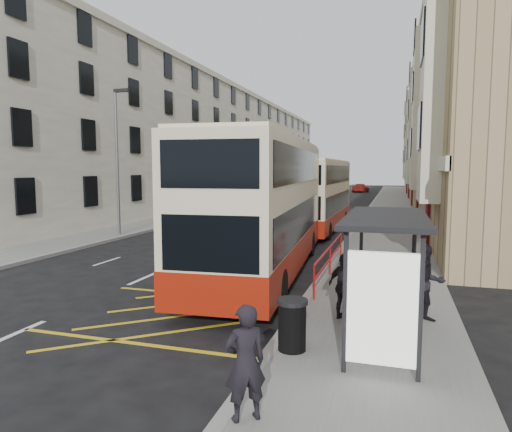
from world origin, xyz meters
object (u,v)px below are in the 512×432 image
(pedestrian_far, at_px, (344,287))
(bus_shelter, at_px, (392,252))
(double_decker_rear, at_px, (319,195))
(pedestrian_near, at_px, (245,363))
(street_lamp_near, at_px, (118,154))
(pedestrian_mid, at_px, (426,283))
(car_silver, at_px, (304,189))
(white_van, at_px, (279,197))
(double_decker_front, at_px, (264,206))
(litter_bin, at_px, (292,324))
(car_red, at_px, (361,188))
(car_dark, at_px, (317,187))
(street_lamp_far, at_px, (266,162))

(pedestrian_far, bearing_deg, bus_shelter, 162.30)
(bus_shelter, xyz_separation_m, pedestrian_far, (-1.10, 1.42, -1.17))
(double_decker_rear, relative_size, pedestrian_near, 6.30)
(street_lamp_near, relative_size, pedestrian_mid, 4.26)
(car_silver, bearing_deg, pedestrian_near, -88.88)
(white_van, bearing_deg, double_decker_front, -92.48)
(litter_bin, bearing_deg, pedestrian_far, 70.01)
(bus_shelter, distance_m, pedestrian_near, 4.21)
(pedestrian_far, xyz_separation_m, car_red, (-4.42, 65.86, -0.28))
(car_silver, bearing_deg, car_dark, 77.58)
(street_lamp_near, xyz_separation_m, pedestrian_mid, (15.47, -10.54, -3.55))
(bus_shelter, distance_m, double_decker_front, 7.58)
(pedestrian_near, bearing_deg, car_red, -124.73)
(street_lamp_near, distance_m, pedestrian_mid, 19.05)
(street_lamp_far, distance_m, white_van, 5.10)
(street_lamp_near, xyz_separation_m, car_dark, (1.68, 56.50, -3.87))
(street_lamp_near, relative_size, car_dark, 1.71)
(white_van, xyz_separation_m, car_dark, (-0.52, 28.83, 0.11))
(litter_bin, bearing_deg, double_decker_rear, 97.68)
(bus_shelter, distance_m, car_silver, 61.02)
(bus_shelter, distance_m, pedestrian_mid, 2.27)
(double_decker_front, distance_m, car_dark, 63.39)
(bus_shelter, bearing_deg, street_lamp_near, 139.86)
(double_decker_front, xyz_separation_m, double_decker_rear, (0.01, 12.15, -0.27))
(litter_bin, xyz_separation_m, white_van, (-10.58, 40.86, -0.03))
(street_lamp_far, xyz_separation_m, white_van, (2.21, -2.33, -3.97))
(pedestrian_far, height_order, car_dark, pedestrian_far)
(litter_bin, bearing_deg, pedestrian_near, -91.88)
(car_red, bearing_deg, street_lamp_far, 79.96)
(bus_shelter, relative_size, white_van, 0.89)
(double_decker_rear, bearing_deg, pedestrian_far, -77.99)
(street_lamp_far, xyz_separation_m, pedestrian_mid, (15.47, -40.54, -3.55))
(white_van, distance_m, car_silver, 19.45)
(bus_shelter, height_order, white_van, bus_shelter)
(double_decker_rear, xyz_separation_m, litter_bin, (2.57, -19.05, -1.52))
(bus_shelter, relative_size, pedestrian_near, 2.44)
(double_decker_rear, distance_m, car_red, 49.06)
(pedestrian_mid, bearing_deg, bus_shelter, -128.59)
(car_red, bearing_deg, double_decker_front, 101.17)
(street_lamp_near, distance_m, street_lamp_far, 30.00)
(street_lamp_near, height_order, street_lamp_far, same)
(litter_bin, relative_size, white_van, 0.22)
(double_decker_rear, bearing_deg, street_lamp_near, -149.50)
(bus_shelter, bearing_deg, pedestrian_mid, 67.20)
(pedestrian_near, height_order, car_silver, pedestrian_near)
(bus_shelter, relative_size, car_silver, 0.90)
(double_decker_front, height_order, pedestrian_mid, double_decker_front)
(pedestrian_mid, relative_size, white_van, 0.39)
(street_lamp_near, distance_m, pedestrian_near, 20.69)
(street_lamp_near, height_order, car_red, street_lamp_near)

